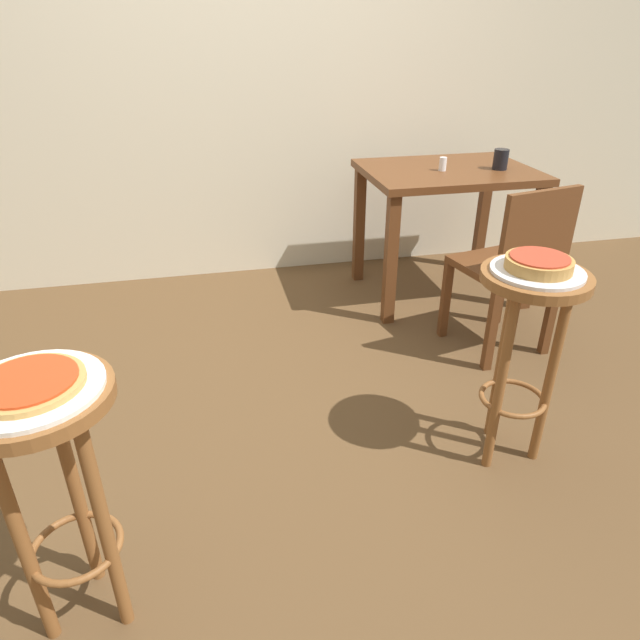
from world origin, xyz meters
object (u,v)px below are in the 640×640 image
dining_table (446,191)px  stool_middle (526,329)px  serving_plate_middle (537,271)px  serving_plate_foreground (30,389)px  pizza_middle (539,263)px  condiment_shaker (443,164)px  wooden_chair (514,264)px  pizza_foreground (28,383)px  cup_near_edge (501,159)px  stool_foreground (52,462)px

dining_table → stool_middle: bearing=-102.6°
serving_plate_middle → dining_table: bearing=77.4°
serving_plate_foreground → pizza_middle: size_ratio=1.50×
serving_plate_middle → dining_table: size_ratio=0.32×
serving_plate_middle → condiment_shaker: (0.26, 1.38, 0.03)m
pizza_middle → dining_table: bearing=77.4°
dining_table → wooden_chair: size_ratio=1.10×
serving_plate_middle → dining_table: (0.32, 1.42, -0.13)m
serving_plate_foreground → pizza_foreground: size_ratio=1.33×
cup_near_edge → wooden_chair: cup_near_edge is taller
stool_foreground → pizza_foreground: bearing=-116.6°
stool_foreground → dining_table: (1.79, 1.78, 0.08)m
serving_plate_middle → condiment_shaker: condiment_shaker is taller
stool_foreground → serving_plate_foreground: (0.00, -0.00, 0.21)m
stool_foreground → dining_table: 2.52m
serving_plate_foreground → serving_plate_middle: size_ratio=1.07×
cup_near_edge → condiment_shaker: cup_near_edge is taller
stool_middle → serving_plate_middle: bearing=-26.6°
dining_table → stool_foreground: bearing=-135.1°
condiment_shaker → wooden_chair: 0.76m
pizza_foreground → pizza_middle: bearing=13.7°
stool_foreground → condiment_shaker: (1.73, 1.74, 0.25)m
serving_plate_foreground → dining_table: size_ratio=0.35×
stool_middle → stool_foreground: bearing=-166.3°
stool_foreground → stool_middle: bearing=13.7°
condiment_shaker → pizza_middle: bearing=-100.7°
stool_middle → serving_plate_middle: serving_plate_middle is taller
condiment_shaker → serving_plate_foreground: bearing=-134.9°
stool_middle → condiment_shaker: 1.43m
serving_plate_foreground → condiment_shaker: condiment_shaker is taller
dining_table → condiment_shaker: condiment_shaker is taller
serving_plate_foreground → wooden_chair: size_ratio=0.38×
pizza_middle → cup_near_edge: (0.58, 1.34, 0.02)m
stool_foreground → pizza_middle: size_ratio=3.49×
dining_table → wooden_chair: 0.74m
cup_near_edge → serving_plate_foreground: bearing=-140.4°
serving_plate_foreground → wooden_chair: (1.84, 1.06, -0.29)m
cup_near_edge → condiment_shaker: bearing=173.2°
serving_plate_middle → serving_plate_foreground: bearing=-166.3°
serving_plate_foreground → wooden_chair: 2.14m
stool_middle → wooden_chair: 0.80m
pizza_foreground → pizza_middle: size_ratio=1.13×
pizza_middle → cup_near_edge: size_ratio=2.00×
cup_near_edge → condiment_shaker: (-0.32, 0.04, -0.02)m
pizza_middle → dining_table: (0.32, 1.42, -0.16)m
pizza_foreground → serving_plate_foreground: bearing=0.0°
stool_middle → serving_plate_middle: size_ratio=2.49×
cup_near_edge → wooden_chair: 0.76m
pizza_foreground → dining_table: pizza_foreground is taller
cup_near_edge → condiment_shaker: 0.32m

